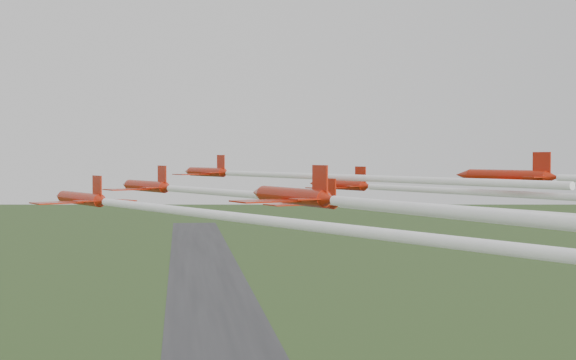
{
  "coord_description": "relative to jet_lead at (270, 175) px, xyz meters",
  "views": [
    {
      "loc": [
        -13.27,
        -79.29,
        60.69
      ],
      "look_at": [
        -1.91,
        4.39,
        58.14
      ],
      "focal_mm": 50.0,
      "sensor_mm": 36.0,
      "label": 1
    }
  ],
  "objects": [
    {
      "name": "jet_lead",
      "position": [
        0.0,
        0.0,
        0.0
      ],
      "size": [
        29.03,
        57.12,
        2.8
      ],
      "rotation": [
        0.0,
        0.0,
        0.45
      ],
      "color": "#A81C0A"
    },
    {
      "name": "jet_row2_right",
      "position": [
        14.28,
        -6.52,
        -1.41
      ],
      "size": [
        25.33,
        50.13,
        2.86
      ],
      "rotation": [
        0.0,
        0.0,
        0.44
      ],
      "color": "#A81C0A"
    },
    {
      "name": "jet_row3_left",
      "position": [
        -11.04,
        -36.76,
        -1.42
      ],
      "size": [
        29.46,
        52.81,
        2.48
      ],
      "rotation": [
        0.0,
        0.0,
        0.49
      ],
      "color": "#A81C0A"
    },
    {
      "name": "runway",
      "position": [
        3.0,
        188.66,
        -58.55
      ],
      "size": [
        38.0,
        900.0,
        0.04
      ],
      "primitive_type": "cube",
      "color": "#2F2F31",
      "rests_on": "ground"
    },
    {
      "name": "jet_row4_left",
      "position": [
        3.42,
        -49.71,
        -0.76
      ],
      "size": [
        25.27,
        61.18,
        2.82
      ],
      "rotation": [
        0.0,
        0.0,
        0.36
      ],
      "color": "#A81C0A"
    },
    {
      "name": "jet_row2_left",
      "position": [
        -6.08,
        -20.57,
        -1.09
      ],
      "size": [
        31.34,
        60.06,
        2.78
      ],
      "rotation": [
        0.0,
        0.0,
        0.46
      ],
      "color": "#A81C0A"
    },
    {
      "name": "jet_row3_mid",
      "position": [
        5.85,
        -20.12,
        -2.37
      ],
      "size": [
        19.68,
        43.83,
        2.92
      ],
      "rotation": [
        0.0,
        0.0,
        0.37
      ],
      "color": "#A81C0A"
    }
  ]
}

